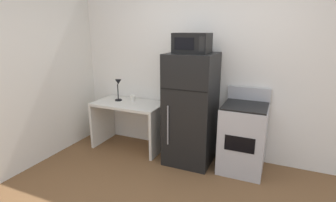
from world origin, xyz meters
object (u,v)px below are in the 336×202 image
Objects in this scene: refrigerator at (191,109)px; oven_range at (243,137)px; desk_lamp at (118,86)px; desk at (129,117)px; microwave at (192,43)px; coffee_mug at (133,98)px.

oven_range is at bearing 2.51° from refrigerator.
refrigerator reaches higher than desk_lamp.
desk_lamp is (-0.20, 0.03, 0.47)m from desk.
microwave is (0.00, -0.02, 0.91)m from refrigerator.
microwave is (1.24, -0.07, 0.70)m from desk_lamp.
desk_lamp reaches higher than oven_range.
microwave is (1.03, -0.16, 0.90)m from coffee_mug.
coffee_mug is at bearing 176.57° from oven_range.
coffee_mug reaches higher than desk.
coffee_mug is at bearing 21.98° from desk_lamp.
oven_range is at bearing -3.43° from coffee_mug.
coffee_mug is (0.21, 0.08, -0.19)m from desk_lamp.
desk is 1.08m from refrigerator.
refrigerator is (1.03, -0.14, -0.02)m from coffee_mug.
coffee_mug is 1.80m from oven_range.
microwave is 0.42× the size of oven_range.
desk is at bearing 178.75° from refrigerator.
desk_lamp is 3.72× the size of coffee_mug.
desk_lamp is at bearing 177.53° from refrigerator.
refrigerator is 0.80m from oven_range.
refrigerator is at bearing -177.49° from oven_range.
desk is at bearing -8.83° from desk_lamp.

